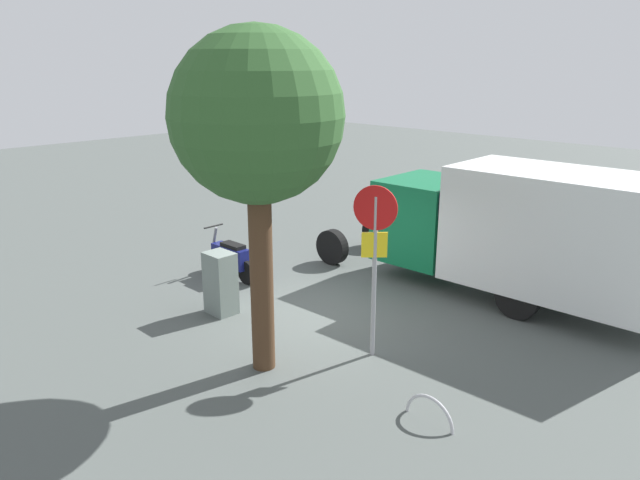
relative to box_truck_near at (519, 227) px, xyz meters
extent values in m
plane|color=#4A504D|center=(2.45, 3.62, -1.61)|extent=(60.00, 60.00, 0.00)
cylinder|color=black|center=(-0.52, -0.96, -1.16)|extent=(0.91, 0.27, 0.90)
cylinder|color=black|center=(-0.57, 0.94, -1.16)|extent=(0.91, 0.27, 0.90)
cylinder|color=black|center=(4.48, -0.83, -1.16)|extent=(0.91, 0.27, 0.90)
cylinder|color=black|center=(4.43, 1.07, -1.16)|extent=(0.91, 0.27, 0.90)
cube|color=silver|center=(-0.94, -0.03, 0.07)|extent=(4.56, 2.32, 2.46)
cube|color=#0F673B|center=(2.30, 0.06, -0.21)|extent=(1.86, 2.15, 1.90)
cube|color=black|center=(2.30, 0.06, 0.39)|extent=(1.87, 1.99, 0.60)
cylinder|color=black|center=(6.11, 3.54, -1.33)|extent=(0.56, 0.10, 0.56)
cylinder|color=black|center=(4.86, 3.53, -1.33)|extent=(0.56, 0.10, 0.56)
cube|color=navy|center=(5.44, 3.53, -1.05)|extent=(1.10, 0.33, 0.48)
cube|color=black|center=(5.34, 3.53, -0.78)|extent=(0.64, 0.29, 0.12)
cylinder|color=slate|center=(6.06, 3.54, -0.78)|extent=(0.28, 0.07, 0.69)
cylinder|color=black|center=(6.06, 3.54, -0.43)|extent=(0.04, 0.55, 0.04)
cylinder|color=#9E9EA3|center=(0.53, 4.20, -0.17)|extent=(0.08, 0.08, 2.88)
cylinder|color=red|center=(0.53, 4.22, 1.08)|extent=(0.71, 0.32, 0.76)
cube|color=yellow|center=(0.53, 4.22, 0.44)|extent=(0.33, 0.33, 0.44)
cylinder|color=#47301E|center=(1.59, 5.83, 0.03)|extent=(0.38, 0.38, 3.28)
sphere|color=#2D5728|center=(1.59, 5.83, 2.61)|extent=(2.70, 2.70, 2.70)
cube|color=slate|center=(3.95, 4.95, -0.96)|extent=(0.60, 0.49, 1.31)
torus|color=#B7B7BC|center=(-1.39, 5.25, -1.61)|extent=(0.85, 0.08, 0.85)
camera|label=1|loc=(-5.52, 11.79, 3.43)|focal=33.67mm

